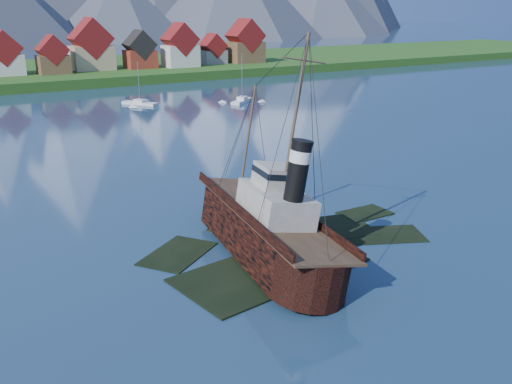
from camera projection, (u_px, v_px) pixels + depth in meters
ground at (285, 256)px, 56.99m from camera, size 1400.00×1400.00×0.00m
shoal at (288, 248)px, 59.72m from camera, size 31.71×21.24×1.14m
shore_bank at (6, 79)px, 194.86m from camera, size 600.00×80.00×3.20m
seawall at (27, 93)px, 164.04m from camera, size 600.00×2.50×2.00m
tugboat_wreck at (254, 223)px, 57.55m from camera, size 6.76×29.11×23.07m
sailboat_d at (242, 101)px, 147.26m from camera, size 8.95×7.65×12.92m
sailboat_e at (140, 104)px, 144.12m from camera, size 7.36×9.41×11.23m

